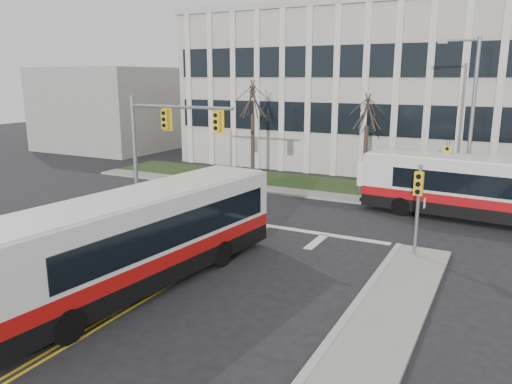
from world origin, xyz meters
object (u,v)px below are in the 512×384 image
object	(u,v)px
bus_cross	(482,191)
bus_main	(139,242)
newspaper_box_red	(45,233)
streetlight	(469,114)
directory_sign	(369,175)

from	to	relation	value
bus_cross	bus_main	bearing A→B (deg)	-29.77
bus_main	newspaper_box_red	xyz separation A→B (m)	(-6.69, 1.58, -1.15)
bus_cross	newspaper_box_red	size ratio (longest dim) A/B	12.33
streetlight	bus_main	distance (m)	19.03
newspaper_box_red	directory_sign	bearing A→B (deg)	34.98
streetlight	directory_sign	size ratio (longest dim) A/B	4.60
streetlight	bus_main	size ratio (longest dim) A/B	0.76
directory_sign	bus_cross	size ratio (longest dim) A/B	0.17
streetlight	newspaper_box_red	size ratio (longest dim) A/B	9.68
bus_main	bus_cross	size ratio (longest dim) A/B	1.04
directory_sign	bus_cross	world-z (taller)	bus_cross
bus_main	bus_cross	bearing A→B (deg)	61.42
bus_main	streetlight	bearing A→B (deg)	68.14
bus_main	bus_cross	world-z (taller)	bus_main
streetlight	directory_sign	distance (m)	6.96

